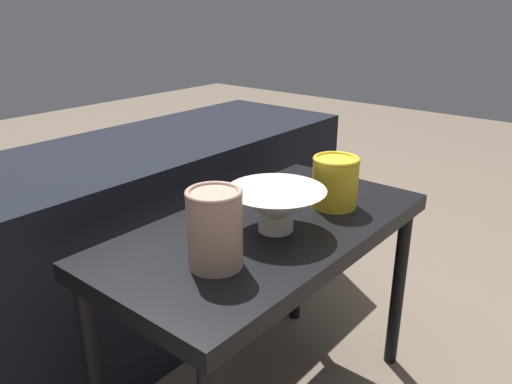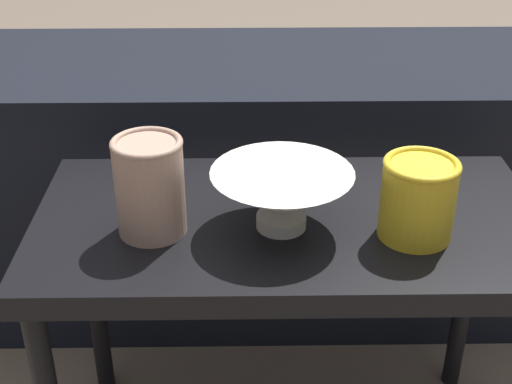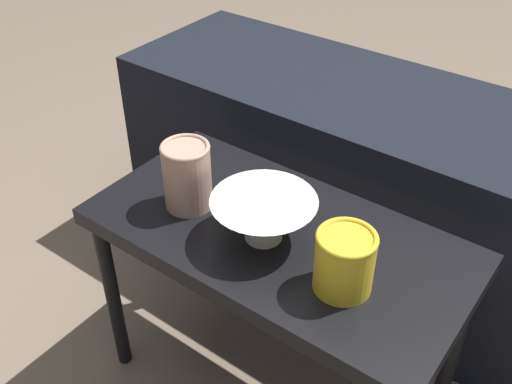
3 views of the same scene
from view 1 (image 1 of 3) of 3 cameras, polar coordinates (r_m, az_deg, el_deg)
name	(u,v)px [view 1 (image 1 of 3)]	position (r m, az deg, el deg)	size (l,w,h in m)	color
table	(268,248)	(1.17, 1.34, -6.39)	(0.82, 0.42, 0.53)	black
couch_backdrop	(130,244)	(1.60, -14.22, -5.77)	(1.60, 0.50, 0.61)	black
bowl	(276,206)	(1.09, 2.29, -1.63)	(0.22, 0.22, 0.10)	silver
vase_textured_left	(215,227)	(0.94, -4.73, -4.05)	(0.11, 0.11, 0.16)	tan
vase_colorful_right	(335,181)	(1.24, 9.04, 1.26)	(0.11, 0.11, 0.13)	gold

